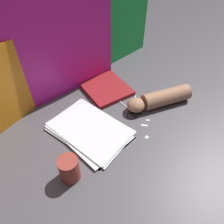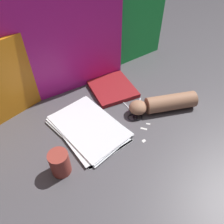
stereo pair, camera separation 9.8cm
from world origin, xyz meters
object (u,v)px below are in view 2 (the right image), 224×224
(scissors, at_px, (134,112))
(book_closed, at_px, (112,88))
(paper_stack, at_px, (88,128))
(mug, at_px, (60,163))
(hand_forearm, at_px, (164,103))

(scissors, bearing_deg, book_closed, 78.65)
(paper_stack, bearing_deg, book_closed, 27.06)
(mug, bearing_deg, hand_forearm, -4.76)
(book_closed, bearing_deg, mug, -153.60)
(book_closed, xyz_separation_m, scissors, (-0.04, -0.20, -0.01))
(paper_stack, bearing_deg, scissors, -16.60)
(paper_stack, distance_m, scissors, 0.24)
(book_closed, xyz_separation_m, hand_forearm, (0.08, -0.28, 0.03))
(hand_forearm, bearing_deg, scissors, 148.35)
(scissors, bearing_deg, hand_forearm, -31.65)
(hand_forearm, distance_m, mug, 0.55)
(paper_stack, bearing_deg, mug, -154.47)
(book_closed, distance_m, scissors, 0.21)
(scissors, height_order, mug, mug)
(paper_stack, relative_size, mug, 3.52)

